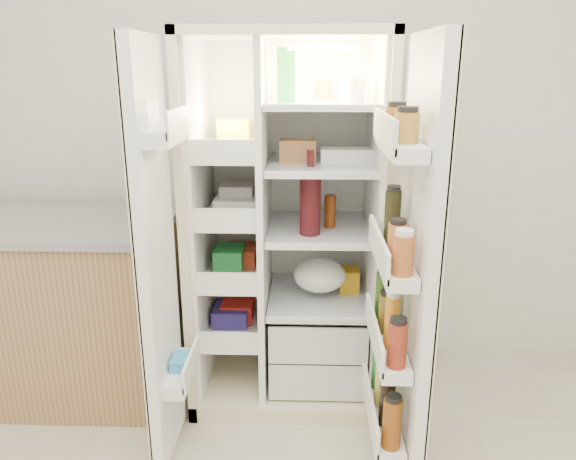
{
  "coord_description": "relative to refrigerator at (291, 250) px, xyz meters",
  "views": [
    {
      "loc": [
        0.06,
        -0.96,
        1.66
      ],
      "look_at": [
        -0.01,
        1.25,
        0.98
      ],
      "focal_mm": 34.0,
      "sensor_mm": 36.0,
      "label": 1
    }
  ],
  "objects": [
    {
      "name": "fridge_door",
      "position": [
        0.46,
        -0.69,
        0.13
      ],
      "size": [
        0.17,
        0.58,
        1.72
      ],
      "color": "white",
      "rests_on": "floor"
    },
    {
      "name": "kitchen_counter",
      "position": [
        -1.22,
        -0.12,
        -0.28
      ],
      "size": [
        1.28,
        0.68,
        0.93
      ],
      "color": "#A57952",
      "rests_on": "floor"
    },
    {
      "name": "wall_back",
      "position": [
        0.01,
        0.35,
        0.6
      ],
      "size": [
        4.0,
        0.02,
        2.7
      ],
      "primitive_type": "cube",
      "color": "silver",
      "rests_on": "floor"
    },
    {
      "name": "refrigerator",
      "position": [
        0.0,
        0.0,
        0.0
      ],
      "size": [
        0.92,
        0.7,
        1.8
      ],
      "color": "beige",
      "rests_on": "floor"
    },
    {
      "name": "freezer_door",
      "position": [
        -0.52,
        -0.6,
        0.15
      ],
      "size": [
        0.15,
        0.4,
        1.72
      ],
      "color": "white",
      "rests_on": "floor"
    }
  ]
}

